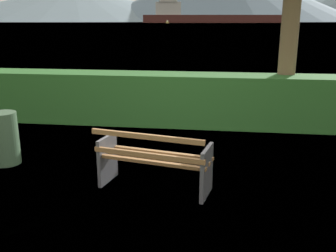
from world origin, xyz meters
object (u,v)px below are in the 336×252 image
(park_bench, at_px, (154,161))
(cargo_ship_large, at_px, (202,16))
(trash_bin, at_px, (5,138))
(fishing_boat_near, at_px, (167,22))

(park_bench, height_order, cargo_ship_large, cargo_ship_large)
(trash_bin, bearing_deg, park_bench, -14.23)
(park_bench, relative_size, fishing_boat_near, 0.33)
(trash_bin, xyz_separation_m, fishing_boat_near, (-31.11, 244.94, 0.26))
(park_bench, height_order, fishing_boat_near, fishing_boat_near)
(park_bench, xyz_separation_m, fishing_boat_near, (-33.65, 245.59, 0.26))
(park_bench, bearing_deg, trash_bin, 165.77)
(cargo_ship_large, relative_size, fishing_boat_near, 21.57)
(park_bench, relative_size, trash_bin, 1.90)
(park_bench, distance_m, cargo_ship_large, 298.83)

